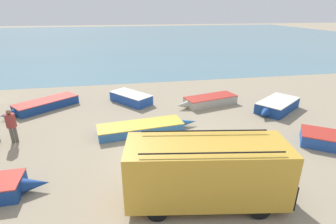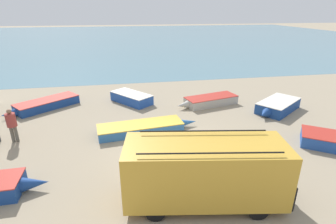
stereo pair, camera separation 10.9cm
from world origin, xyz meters
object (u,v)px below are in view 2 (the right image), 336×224
object	(u,v)px
fishing_rowboat_1	(209,101)
fishing_rowboat_4	(45,104)
fishing_rowboat_6	(130,97)
fishing_rowboat_5	(277,106)
fisherman_1	(12,123)
fishing_rowboat_0	(144,128)
parked_van	(206,171)

from	to	relation	value
fishing_rowboat_1	fishing_rowboat_4	size ratio (longest dim) A/B	1.03
fishing_rowboat_1	fishing_rowboat_4	world-z (taller)	fishing_rowboat_1
fishing_rowboat_6	fishing_rowboat_5	bearing A→B (deg)	-149.01
fishing_rowboat_5	fisherman_1	size ratio (longest dim) A/B	2.23
fishing_rowboat_4	fishing_rowboat_5	size ratio (longest dim) A/B	1.13
fishing_rowboat_0	fishing_rowboat_6	size ratio (longest dim) A/B	1.58
parked_van	fishing_rowboat_0	size ratio (longest dim) A/B	1.00
fishing_rowboat_0	fishing_rowboat_4	distance (m)	7.81
fishing_rowboat_0	fishing_rowboat_5	xyz separation A→B (m)	(8.89, 1.56, 0.09)
parked_van	fishing_rowboat_1	bearing A→B (deg)	79.52
parked_van	fisherman_1	xyz separation A→B (m)	(-8.04, 5.94, -0.20)
fishing_rowboat_1	fisherman_1	xyz separation A→B (m)	(-11.38, -3.47, 0.76)
fishing_rowboat_5	fishing_rowboat_6	distance (m)	10.02
fishing_rowboat_4	fisherman_1	xyz separation A→B (m)	(-0.31, -4.74, 0.76)
fishing_rowboat_0	fishing_rowboat_4	xyz separation A→B (m)	(-6.17, 4.78, 0.04)
fishing_rowboat_5	fisherman_1	bearing A→B (deg)	-29.68
fishing_rowboat_1	fisherman_1	distance (m)	11.92
fishing_rowboat_1	fishing_rowboat_5	distance (m)	4.44
fishing_rowboat_5	fisherman_1	xyz separation A→B (m)	(-15.37, -1.52, 0.70)
fishing_rowboat_6	fisherman_1	world-z (taller)	fisherman_1
fishing_rowboat_0	fishing_rowboat_1	world-z (taller)	fishing_rowboat_1
parked_van	fishing_rowboat_0	world-z (taller)	parked_van
fishing_rowboat_0	fishing_rowboat_6	xyz separation A→B (m)	(-0.49, 5.07, 0.09)
fishing_rowboat_0	fishing_rowboat_6	world-z (taller)	fishing_rowboat_6
fishing_rowboat_1	fishing_rowboat_6	distance (m)	5.61
fishing_rowboat_0	fishing_rowboat_4	world-z (taller)	fishing_rowboat_4
fishing_rowboat_6	fisherman_1	xyz separation A→B (m)	(-5.99, -5.03, 0.71)
fishing_rowboat_5	fishing_rowboat_6	bearing A→B (deg)	-55.81
fishing_rowboat_6	fisherman_1	size ratio (longest dim) A/B	2.03
parked_van	fishing_rowboat_6	distance (m)	11.19
fishing_rowboat_0	fishing_rowboat_4	bearing A→B (deg)	135.36
fishing_rowboat_4	fishing_rowboat_5	xyz separation A→B (m)	(15.06, -3.22, 0.05)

